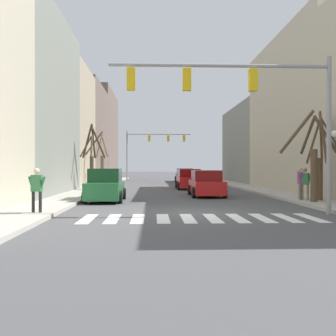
{
  "coord_description": "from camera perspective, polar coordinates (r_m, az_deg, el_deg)",
  "views": [
    {
      "loc": [
        -1.73,
        -15.83,
        1.88
      ],
      "look_at": [
        -0.24,
        21.77,
        1.72
      ],
      "focal_mm": 42.0,
      "sensor_mm": 36.0,
      "label": 1
    }
  ],
  "objects": [
    {
      "name": "street_tree_left_mid",
      "position": [
        20.61,
        20.16,
        1.09
      ],
      "size": [
        2.77,
        1.78,
        4.52
      ],
      "color": "brown",
      "rests_on": "sidewalk_right"
    },
    {
      "name": "pedestrian_crossing_street",
      "position": [
        30.48,
        -10.96,
        -1.24
      ],
      "size": [
        0.66,
        0.35,
        1.59
      ],
      "rotation": [
        0.0,
        0.0,
        2.73
      ],
      "color": "#282D47",
      "rests_on": "sidewalk_left"
    },
    {
      "name": "building_row_left",
      "position": [
        39.77,
        -15.18,
        6.21
      ],
      "size": [
        6.0,
        57.08,
        12.89
      ],
      "color": "#BCB299",
      "rests_on": "ground_plane"
    },
    {
      "name": "pedestrian_on_left_sidewalk",
      "position": [
        21.45,
        19.27,
        -1.8
      ],
      "size": [
        0.58,
        0.54,
        1.64
      ],
      "rotation": [
        0.0,
        0.0,
        2.4
      ],
      "color": "#7A705B",
      "rests_on": "sidewalk_right"
    },
    {
      "name": "traffic_signal_near",
      "position": [
        15.65,
        11.23,
        10.39
      ],
      "size": [
        8.61,
        0.28,
        6.14
      ],
      "color": "gray",
      "rests_on": "ground_plane"
    },
    {
      "name": "street_tree_left_near",
      "position": [
        21.52,
        21.47,
        1.35
      ],
      "size": [
        1.97,
        2.04,
        4.59
      ],
      "color": "brown",
      "rests_on": "sidewalk_right"
    },
    {
      "name": "street_tree_right_near",
      "position": [
        30.13,
        -10.95,
        1.55
      ],
      "size": [
        1.67,
        2.85,
        4.94
      ],
      "color": "#473828",
      "rests_on": "sidewalk_left"
    },
    {
      "name": "pedestrian_near_right_corner",
      "position": [
        21.59,
        18.63,
        -1.66
      ],
      "size": [
        0.44,
        0.69,
        1.72
      ],
      "rotation": [
        0.0,
        0.0,
        4.2
      ],
      "color": "#7A705B",
      "rests_on": "sidewalk_right"
    },
    {
      "name": "car_at_intersection",
      "position": [
        46.88,
        2.41,
        -1.12
      ],
      "size": [
        2.17,
        4.32,
        1.63
      ],
      "rotation": [
        0.0,
        0.0,
        1.57
      ],
      "color": "navy",
      "rests_on": "ground_plane"
    },
    {
      "name": "pedestrian_on_right_sidewalk",
      "position": [
        15.51,
        -18.51,
        -2.52
      ],
      "size": [
        0.72,
        0.29,
        1.66
      ],
      "rotation": [
        0.0,
        0.0,
        6.07
      ],
      "color": "black",
      "rests_on": "sidewalk_left"
    },
    {
      "name": "traffic_signal_far",
      "position": [
        52.61,
        -2.52,
        3.6
      ],
      "size": [
        8.57,
        0.28,
        6.58
      ],
      "color": "gray",
      "rests_on": "ground_plane"
    },
    {
      "name": "building_row_right",
      "position": [
        32.43,
        20.14,
        6.24
      ],
      "size": [
        6.0,
        42.04,
        11.71
      ],
      "color": "#BCB299",
      "rests_on": "ground_plane"
    },
    {
      "name": "crosswalk_stripes",
      "position": [
        14.33,
        4.71,
        -7.28
      ],
      "size": [
        8.55,
        2.6,
        0.01
      ],
      "color": "white",
      "rests_on": "ground_plane"
    },
    {
      "name": "sidewalk_left",
      "position": [
        16.62,
        -18.93,
        -6.0
      ],
      "size": [
        2.19,
        90.0,
        0.15
      ],
      "color": "#ADA89E",
      "rests_on": "ground_plane"
    },
    {
      "name": "street_tree_right_far",
      "position": [
        34.66,
        -9.67,
        0.76
      ],
      "size": [
        2.33,
        1.15,
        4.81
      ],
      "color": "brown",
      "rests_on": "sidewalk_left"
    },
    {
      "name": "ground_plane",
      "position": [
        16.03,
        3.96,
        -6.48
      ],
      "size": [
        240.0,
        240.0,
        0.0
      ],
      "primitive_type": "plane",
      "color": "#4C4C4F"
    },
    {
      "name": "car_driving_away_lane",
      "position": [
        24.84,
        5.56,
        -2.33
      ],
      "size": [
        2.06,
        4.61,
        1.63
      ],
      "rotation": [
        0.0,
        0.0,
        1.57
      ],
      "color": "red",
      "rests_on": "ground_plane"
    },
    {
      "name": "car_parked_left_far",
      "position": [
        32.79,
        3.05,
        -1.68
      ],
      "size": [
        2.11,
        4.87,
        1.66
      ],
      "rotation": [
        0.0,
        0.0,
        1.57
      ],
      "color": "red",
      "rests_on": "ground_plane"
    },
    {
      "name": "car_parked_left_mid",
      "position": [
        21.36,
        -9.06,
        -2.61
      ],
      "size": [
        1.99,
        4.27,
        1.76
      ],
      "rotation": [
        0.0,
        0.0,
        1.57
      ],
      "color": "#236B38",
      "rests_on": "ground_plane"
    }
  ]
}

